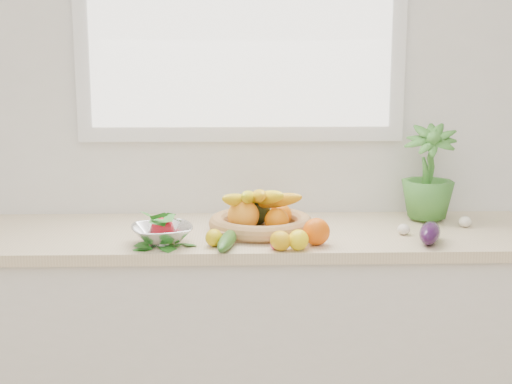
{
  "coord_description": "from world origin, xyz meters",
  "views": [
    {
      "loc": [
        -0.03,
        -0.62,
        1.55
      ],
      "look_at": [
        0.05,
        1.93,
        1.05
      ],
      "focal_mm": 50.0,
      "sensor_mm": 36.0,
      "label": 1
    }
  ],
  "objects_px": {
    "eggplant": "(430,233)",
    "potted_herb": "(428,172)",
    "fruit_basket": "(260,218)",
    "apple": "(163,229)",
    "cucumber": "(228,240)",
    "colander_with_spinach": "(162,229)"
  },
  "relations": [
    {
      "from": "potted_herb",
      "to": "colander_with_spinach",
      "type": "height_order",
      "value": "potted_herb"
    },
    {
      "from": "potted_herb",
      "to": "fruit_basket",
      "type": "xyz_separation_m",
      "value": [
        -0.66,
        -0.17,
        -0.14
      ]
    },
    {
      "from": "apple",
      "to": "fruit_basket",
      "type": "relative_size",
      "value": 0.19
    },
    {
      "from": "eggplant",
      "to": "fruit_basket",
      "type": "distance_m",
      "value": 0.61
    },
    {
      "from": "potted_herb",
      "to": "colander_with_spinach",
      "type": "distance_m",
      "value": 1.07
    },
    {
      "from": "apple",
      "to": "eggplant",
      "type": "bearing_deg",
      "value": -4.66
    },
    {
      "from": "fruit_basket",
      "to": "apple",
      "type": "bearing_deg",
      "value": -163.68
    },
    {
      "from": "cucumber",
      "to": "fruit_basket",
      "type": "relative_size",
      "value": 0.63
    },
    {
      "from": "cucumber",
      "to": "colander_with_spinach",
      "type": "height_order",
      "value": "colander_with_spinach"
    },
    {
      "from": "cucumber",
      "to": "fruit_basket",
      "type": "xyz_separation_m",
      "value": [
        0.12,
        0.2,
        0.03
      ]
    },
    {
      "from": "apple",
      "to": "fruit_basket",
      "type": "xyz_separation_m",
      "value": [
        0.35,
        0.1,
        0.01
      ]
    },
    {
      "from": "cucumber",
      "to": "potted_herb",
      "type": "bearing_deg",
      "value": 25.5
    },
    {
      "from": "apple",
      "to": "cucumber",
      "type": "xyz_separation_m",
      "value": [
        0.23,
        -0.1,
        -0.02
      ]
    },
    {
      "from": "eggplant",
      "to": "fruit_basket",
      "type": "height_order",
      "value": "fruit_basket"
    },
    {
      "from": "fruit_basket",
      "to": "colander_with_spinach",
      "type": "xyz_separation_m",
      "value": [
        -0.34,
        -0.17,
        0.0
      ]
    },
    {
      "from": "eggplant",
      "to": "cucumber",
      "type": "distance_m",
      "value": 0.7
    },
    {
      "from": "eggplant",
      "to": "potted_herb",
      "type": "xyz_separation_m",
      "value": [
        0.08,
        0.35,
        0.16
      ]
    },
    {
      "from": "apple",
      "to": "fruit_basket",
      "type": "bearing_deg",
      "value": 16.32
    },
    {
      "from": "apple",
      "to": "cucumber",
      "type": "distance_m",
      "value": 0.25
    },
    {
      "from": "eggplant",
      "to": "colander_with_spinach",
      "type": "height_order",
      "value": "colander_with_spinach"
    },
    {
      "from": "apple",
      "to": "cucumber",
      "type": "bearing_deg",
      "value": -23.88
    },
    {
      "from": "eggplant",
      "to": "colander_with_spinach",
      "type": "xyz_separation_m",
      "value": [
        -0.92,
        0.01,
        0.02
      ]
    }
  ]
}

